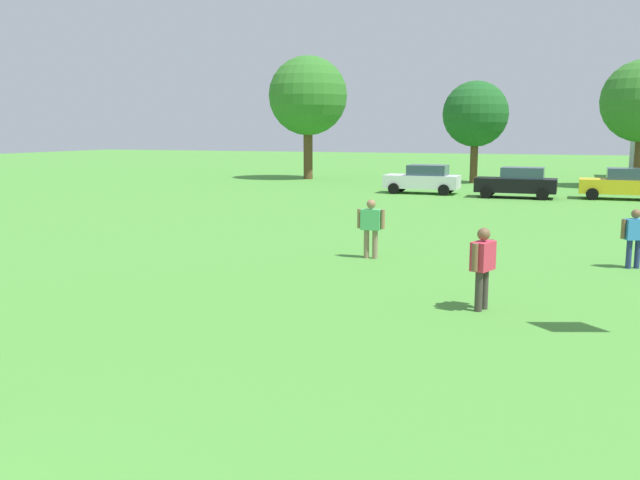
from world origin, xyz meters
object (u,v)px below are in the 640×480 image
adult_bystander (483,262)px  parked_car_yellow_2 (624,184)px  bystander_near_trees (371,224)px  bystander_midfield (635,233)px  parked_car_white_0 (423,179)px  tree_left (475,114)px  parked_car_black_1 (517,182)px  tree_far_left (308,96)px

adult_bystander → parked_car_yellow_2: adult_bystander is taller
bystander_near_trees → bystander_midfield: (7.01, 1.04, -0.07)m
parked_car_white_0 → parked_car_yellow_2: bearing=-178.7°
parked_car_white_0 → parked_car_yellow_2: size_ratio=1.00×
bystander_near_trees → bystander_midfield: 7.09m
parked_car_white_0 → parked_car_yellow_2: (10.79, 0.25, 0.00)m
parked_car_white_0 → tree_left: 10.21m
adult_bystander → parked_car_white_0: bearing=-146.1°
bystander_near_trees → tree_left: bearing=-90.6°
parked_car_white_0 → tree_left: bearing=-99.7°
adult_bystander → bystander_midfield: size_ratio=1.07×
parked_car_black_1 → tree_far_left: bearing=-31.4°
adult_bystander → tree_left: bearing=-152.3°
adult_bystander → bystander_midfield: (3.24, 5.84, -0.07)m
bystander_near_trees → tree_left: size_ratio=0.24×
tree_far_left → adult_bystander: bearing=-63.3°
parked_car_black_1 → tree_far_left: size_ratio=0.47×
parked_car_white_0 → adult_bystander: bearing=104.6°
tree_far_left → bystander_near_trees: bearing=-65.4°
parked_car_white_0 → parked_car_black_1: size_ratio=1.00×
tree_far_left → parked_car_yellow_2: bearing=-22.2°
bystander_midfield → parked_car_yellow_2: (0.86, 20.19, -0.09)m
tree_left → adult_bystander: bearing=-81.7°
adult_bystander → bystander_midfield: bearing=170.4°
adult_bystander → tree_far_left: bearing=-133.9°
parked_car_yellow_2 → tree_left: size_ratio=0.61×
tree_far_left → tree_left: tree_far_left is taller
parked_car_black_1 → parked_car_yellow_2: same height
adult_bystander → tree_far_left: tree_far_left is taller
parked_car_black_1 → parked_car_yellow_2: 5.51m
parked_car_black_1 → tree_far_left: 19.74m
adult_bystander → parked_car_black_1: 25.00m
adult_bystander → parked_car_white_0: 26.63m
bystander_midfield → tree_left: tree_left is taller
bystander_near_trees → parked_car_yellow_2: size_ratio=0.40×
bystander_near_trees → bystander_midfield: bystander_near_trees is taller
bystander_near_trees → adult_bystander: bearing=125.0°
adult_bystander → bystander_near_trees: adult_bystander is taller
tree_left → parked_car_black_1: bearing=-69.4°
parked_car_black_1 → bystander_near_trees: bearing=83.1°
bystander_midfield → tree_left: bearing=81.2°
bystander_midfield → adult_bystander: bearing=-143.7°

